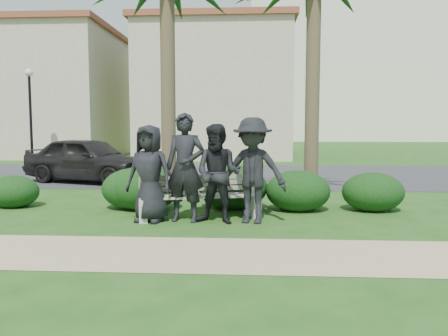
{
  "coord_description": "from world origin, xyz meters",
  "views": [
    {
      "loc": [
        0.92,
        -7.3,
        1.62
      ],
      "look_at": [
        0.42,
        1.0,
        0.86
      ],
      "focal_mm": 35.0,
      "sensor_mm": 36.0,
      "label": 1
    }
  ],
  "objects": [
    {
      "name": "hedge_e",
      "position": [
        1.87,
        1.3,
        0.41
      ],
      "size": [
        1.27,
        1.05,
        0.83
      ],
      "primitive_type": "ellipsoid",
      "color": "black",
      "rests_on": "ground"
    },
    {
      "name": "hedge_c",
      "position": [
        -1.42,
        1.33,
        0.42
      ],
      "size": [
        1.3,
        1.07,
        0.85
      ],
      "primitive_type": "ellipsoid",
      "color": "black",
      "rests_on": "ground"
    },
    {
      "name": "hedge_a",
      "position": [
        -3.95,
        1.33,
        0.34
      ],
      "size": [
        1.04,
        0.86,
        0.68
      ],
      "primitive_type": "ellipsoid",
      "color": "black",
      "rests_on": "ground"
    },
    {
      "name": "hedge_b",
      "position": [
        -1.18,
        1.25,
        0.45
      ],
      "size": [
        1.39,
        1.15,
        0.91
      ],
      "primitive_type": "ellipsoid",
      "color": "black",
      "rests_on": "ground"
    },
    {
      "name": "hotel_tower",
      "position": [
        14.0,
        55.0,
        13.41
      ],
      "size": [
        26.0,
        18.0,
        37.3
      ],
      "color": "beige",
      "rests_on": "ground"
    },
    {
      "name": "street_lamp",
      "position": [
        -9.0,
        12.0,
        2.94
      ],
      "size": [
        0.36,
        0.36,
        4.29
      ],
      "color": "black",
      "rests_on": "ground"
    },
    {
      "name": "car_a",
      "position": [
        -3.93,
        5.51,
        0.68
      ],
      "size": [
        4.31,
        2.79,
        1.36
      ],
      "primitive_type": "imported",
      "rotation": [
        0.0,
        0.0,
        1.25
      ],
      "color": "black",
      "rests_on": "ground"
    },
    {
      "name": "hedge_f",
      "position": [
        3.35,
        1.37,
        0.39
      ],
      "size": [
        1.2,
        0.99,
        0.78
      ],
      "primitive_type": "ellipsoid",
      "color": "black",
      "rests_on": "ground"
    },
    {
      "name": "ground",
      "position": [
        0.0,
        0.0,
        0.0
      ],
      "size": [
        160.0,
        160.0,
        0.0
      ],
      "primitive_type": "plane",
      "color": "#1D4C15",
      "rests_on": "ground"
    },
    {
      "name": "asphalt_street",
      "position": [
        0.0,
        8.0,
        0.0
      ],
      "size": [
        160.0,
        8.0,
        0.01
      ],
      "primitive_type": "cube",
      "color": "#2D2D30",
      "rests_on": "ground"
    },
    {
      "name": "stucco_bldg_right",
      "position": [
        -1.0,
        18.0,
        3.66
      ],
      "size": [
        8.4,
        8.4,
        7.3
      ],
      "color": "#BDAB8E",
      "rests_on": "ground"
    },
    {
      "name": "stucco_bldg_left",
      "position": [
        -12.0,
        18.0,
        3.66
      ],
      "size": [
        10.4,
        8.4,
        7.3
      ],
      "color": "#BDAB8E",
      "rests_on": "ground"
    },
    {
      "name": "man_c",
      "position": [
        0.38,
        0.05,
        0.85
      ],
      "size": [
        0.96,
        0.83,
        1.7
      ],
      "primitive_type": "imported",
      "rotation": [
        0.0,
        0.0,
        -0.25
      ],
      "color": "black",
      "rests_on": "ground"
    },
    {
      "name": "man_a",
      "position": [
        -0.82,
        0.12,
        0.84
      ],
      "size": [
        0.93,
        0.72,
        1.68
      ],
      "primitive_type": "imported",
      "rotation": [
        0.0,
        0.0,
        -0.25
      ],
      "color": "black",
      "rests_on": "ground"
    },
    {
      "name": "footpath",
      "position": [
        0.0,
        -1.8,
        0.0
      ],
      "size": [
        30.0,
        1.6,
        0.01
      ],
      "primitive_type": "cube",
      "color": "tan",
      "rests_on": "ground"
    },
    {
      "name": "man_b",
      "position": [
        -0.2,
        0.16,
        0.95
      ],
      "size": [
        0.74,
        0.53,
        1.89
      ],
      "primitive_type": "imported",
      "rotation": [
        0.0,
        0.0,
        -0.12
      ],
      "color": "black",
      "rests_on": "ground"
    },
    {
      "name": "man_d",
      "position": [
        0.96,
        0.12,
        0.9
      ],
      "size": [
        1.27,
        0.88,
        1.81
      ],
      "primitive_type": "imported",
      "rotation": [
        0.0,
        0.0,
        -0.19
      ],
      "color": "black",
      "rests_on": "ground"
    },
    {
      "name": "park_bench",
      "position": [
        0.03,
        0.42,
        0.34
      ],
      "size": [
        2.27,
        0.99,
        0.75
      ],
      "rotation": [
        0.0,
        0.0,
        0.24
      ],
      "color": "#9E9485",
      "rests_on": "ground"
    },
    {
      "name": "hedge_d",
      "position": [
        0.58,
        1.46,
        0.46
      ],
      "size": [
        1.41,
        1.16,
        0.92
      ],
      "primitive_type": "ellipsoid",
      "color": "black",
      "rests_on": "ground"
    }
  ]
}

